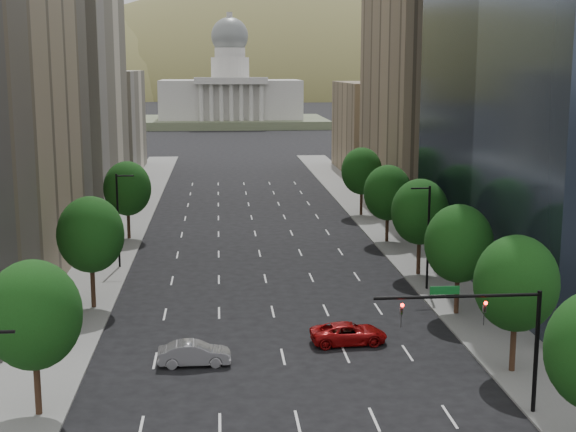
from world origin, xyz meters
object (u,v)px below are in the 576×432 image
object	(u,v)px
capitol	(231,99)
car_red_far	(349,333)
traffic_signal	(493,325)
car_silver	(194,353)

from	to	relation	value
capitol	car_red_far	world-z (taller)	capitol
traffic_signal	car_silver	xyz separation A→B (m)	(-16.28, 9.05, -4.41)
traffic_signal	car_red_far	xyz separation A→B (m)	(-5.81, 12.21, -4.44)
traffic_signal	car_red_far	bearing A→B (deg)	115.46
traffic_signal	car_silver	world-z (taller)	traffic_signal
capitol	car_silver	bearing A→B (deg)	-91.56
car_silver	car_red_far	bearing A→B (deg)	-74.33
car_silver	capitol	bearing A→B (deg)	-2.73
car_red_far	car_silver	bearing A→B (deg)	102.66
traffic_signal	car_silver	bearing A→B (deg)	150.95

